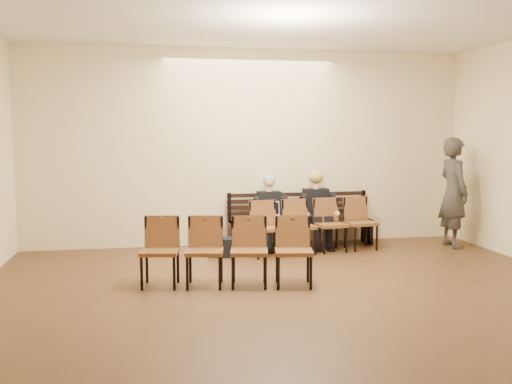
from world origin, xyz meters
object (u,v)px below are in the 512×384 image
bench (300,233)px  seated_man (270,213)px  chair_row_front (315,226)px  laptop (271,217)px  water_bottle (326,217)px  chair_row_back (227,252)px  passerby (454,184)px  seated_woman (317,211)px  bag (222,247)px

bench → seated_man: seated_man is taller
bench → chair_row_front: bearing=-83.1°
laptop → chair_row_front: size_ratio=0.16×
seated_man → water_bottle: 0.96m
water_bottle → chair_row_front: bearing=-134.0°
chair_row_front → chair_row_back: chair_row_back is taller
passerby → chair_row_front: bearing=89.9°
laptop → water_bottle: 0.96m
seated_woman → chair_row_front: size_ratio=0.57×
seated_man → seated_woman: seated_woman is taller
bench → water_bottle: (0.35, -0.37, 0.34)m
seated_woman → laptop: 0.91m
bench → chair_row_back: chair_row_back is taller
chair_row_back → bag: bearing=94.9°
seated_man → chair_row_back: (-1.09, -2.35, -0.15)m
bag → chair_row_front: (1.58, -0.01, 0.31)m
bench → chair_row_back: size_ratio=1.16×
passerby → laptop: bearing=84.1°
seated_woman → water_bottle: 0.27m
seated_woman → water_bottle: (0.07, -0.25, -0.07)m
seated_woman → seated_man: bearing=180.0°
seated_woman → laptop: (-0.88, -0.21, -0.05)m
laptop → water_bottle: laptop is taller
laptop → bag: bearing=-168.3°
bench → laptop: 0.78m
bench → seated_woman: 0.50m
seated_man → bench: bearing=11.7°
bench → bag: size_ratio=6.35×
seated_woman → chair_row_back: size_ratio=0.56×
seated_man → water_bottle: size_ratio=5.41×
bag → chair_row_back: size_ratio=0.18×
bag → chair_row_front: size_ratio=0.18×
passerby → chair_row_front: 2.63m
seated_woman → bag: 1.91m
bench → chair_row_front: chair_row_front is taller
bench → chair_row_back: 2.99m
chair_row_front → passerby: bearing=-7.3°
bench → laptop: laptop is taller
passerby → seated_woman: bearing=77.3°
laptop → chair_row_front: 0.77m
seated_woman → passerby: size_ratio=0.56×
laptop → passerby: (3.23, -0.27, 0.53)m
seated_woman → chair_row_back: seated_woman is taller
laptop → bag: 1.04m
passerby → chair_row_back: 4.72m
water_bottle → bag: water_bottle is taller
bench → seated_woman: bearing=-23.8°
passerby → chair_row_back: passerby is taller
seated_man → passerby: 3.28m
bench → passerby: size_ratio=1.17×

